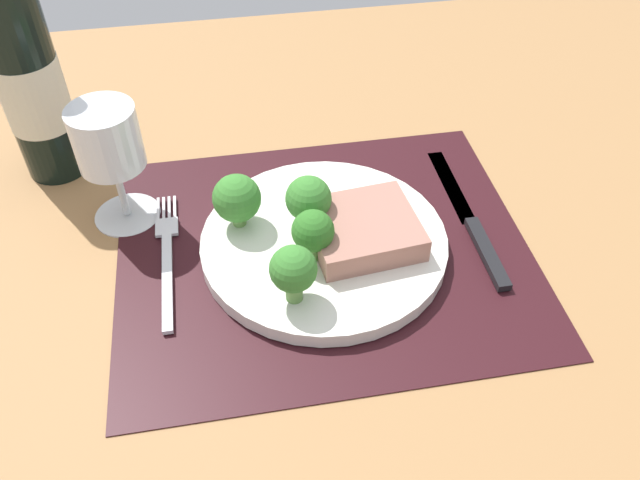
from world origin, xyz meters
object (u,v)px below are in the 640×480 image
at_px(knife, 472,224).
at_px(wine_glass, 109,146).
at_px(steak, 363,229).
at_px(wine_bottle, 29,80).
at_px(plate, 324,243).
at_px(fork, 167,256).

xyz_separation_m(knife, wine_glass, (-0.37, 0.09, 0.09)).
relative_size(knife, wine_glass, 1.68).
relative_size(steak, knife, 0.46).
xyz_separation_m(wine_bottle, wine_glass, (0.08, -0.10, -0.02)).
distance_m(knife, wine_bottle, 0.50).
xyz_separation_m(plate, wine_bottle, (-0.29, 0.19, 0.11)).
height_order(steak, wine_bottle, wine_bottle).
relative_size(knife, wine_bottle, 0.73).
height_order(plate, steak, steak).
relative_size(steak, fork, 0.55).
bearing_deg(knife, fork, 177.23).
xyz_separation_m(plate, knife, (0.16, 0.01, -0.00)).
distance_m(knife, wine_glass, 0.39).
bearing_deg(plate, wine_glass, 156.01).
height_order(plate, wine_glass, wine_glass).
bearing_deg(wine_bottle, fork, -54.69).
relative_size(fork, wine_glass, 1.40).
height_order(wine_bottle, wine_glass, wine_bottle).
distance_m(steak, knife, 0.13).
bearing_deg(wine_glass, steak, -22.29).
distance_m(fork, wine_bottle, 0.25).
distance_m(wine_bottle, wine_glass, 0.13).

